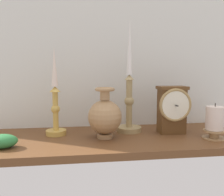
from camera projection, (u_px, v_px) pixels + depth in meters
The scene contains 8 objects.
ground_plane at pixel (110, 140), 85.54cm from camera, with size 100.00×36.00×2.40cm, color brown.
back_wall at pixel (104, 50), 100.12cm from camera, with size 120.00×2.00×65.00cm, color silver.
mantel_clock at pixel (172, 109), 89.36cm from camera, with size 12.33×9.40×17.87cm.
candlestick_tall_left at pixel (55, 104), 86.70cm from camera, with size 7.44×7.44×32.27cm.
candlestick_tall_center at pixel (129, 99), 91.77cm from camera, with size 9.75×9.75×43.71cm.
brass_vase_bulbous at pixel (105, 116), 82.75cm from camera, with size 11.91×11.91×17.86cm.
pillar_candle_front at pixel (214, 123), 82.46cm from camera, with size 8.05×8.05×12.48cm.
ivy_sprig at pixel (2, 141), 72.31cm from camera, with size 9.16×6.41×4.28cm.
Camera 1 is at (-10.69, -82.72, 23.07)cm, focal length 38.01 mm.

